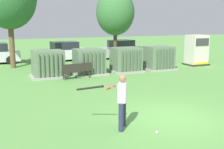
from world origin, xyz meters
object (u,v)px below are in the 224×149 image
Objects in this scene: generator_enclosure at (197,50)px; park_bench at (77,70)px; sports_ball at (157,132)px; transformer_mid_west at (89,62)px; parked_car_right_of_center at (120,49)px; transformer_east at (159,58)px; batter at (121,99)px; transformer_west at (48,64)px; transformer_mid_east at (126,60)px; parked_car_left_of_center at (63,52)px.

generator_enclosure reaches higher than park_bench.
park_bench is at bearing 89.39° from sports_ball.
transformer_mid_west reaches higher than park_bench.
generator_enclosure is 7.29m from parked_car_right_of_center.
batter reaches higher than transformer_east.
batter is at bearing -128.28° from transformer_east.
transformer_west is at bearing 141.49° from park_bench.
transformer_mid_east is 7.46m from parked_car_right_of_center.
sports_ball is (-10.06, -10.50, -1.09)m from generator_enclosure.
generator_enclosure reaches higher than parked_car_right_of_center.
generator_enclosure is at bearing 3.53° from transformer_mid_west.
transformer_mid_west is (2.55, -0.13, 0.00)m from transformer_west.
sports_ball is at bearing -44.97° from batter.
transformer_west is at bearing 97.67° from sports_ball.
transformer_mid_east is 2.49m from transformer_east.
transformer_east is 3.88m from generator_enclosure.
transformer_mid_west and parked_car_right_of_center have the same top height.
transformer_mid_east is at bearing -69.67° from parked_car_left_of_center.
park_bench is (-3.68, -1.00, -0.25)m from transformer_mid_east.
generator_enclosure is (8.86, 0.55, 0.35)m from transformer_mid_west.
transformer_east and parked_car_right_of_center have the same top height.
transformer_mid_west is 1.21× the size of batter.
transformer_west is 0.48× the size of parked_car_right_of_center.
transformer_mid_west is at bearing 43.02° from park_bench.
parked_car_right_of_center is at bearing 119.09° from generator_enclosure.
transformer_west reaches higher than park_bench.
park_bench is 8.16m from batter.
batter is at bearing -114.62° from parked_car_right_of_center.
parked_car_left_of_center is (-2.57, 6.93, -0.04)m from transformer_mid_east.
sports_ball is at bearing -122.55° from transformer_east.
park_bench is (-6.16, -0.88, -0.25)m from transformer_east.
transformer_east is at bearing 51.72° from batter.
transformer_mid_east is (2.58, -0.03, 0.00)m from transformer_mid_west.
transformer_west is 7.23m from parked_car_left_of_center.
parked_car_left_of_center is at bearing 89.91° from transformer_mid_west.
parked_car_right_of_center is at bearing 87.88° from transformer_east.
parked_car_right_of_center is (6.42, 7.93, 0.22)m from park_bench.
generator_enclosure is (6.29, 0.58, 0.35)m from transformer_mid_east.
transformer_west and transformer_mid_east have the same top height.
transformer_east is at bearing -2.67° from transformer_mid_east.
transformer_mid_east is at bearing -111.62° from parked_car_right_of_center.
transformer_east is 11.44m from batter.
transformer_east is at bearing -169.67° from generator_enclosure.
park_bench is (1.45, -1.16, -0.25)m from transformer_west.
parked_car_right_of_center is (6.52, 16.86, 0.71)m from sports_ball.
transformer_east is 0.48× the size of parked_car_right_of_center.
transformer_east is (7.62, -0.28, 0.00)m from transformer_west.
generator_enclosure is 1.32× the size of batter.
batter reaches higher than transformer_mid_east.
generator_enclosure is 25.56× the size of sports_ball.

